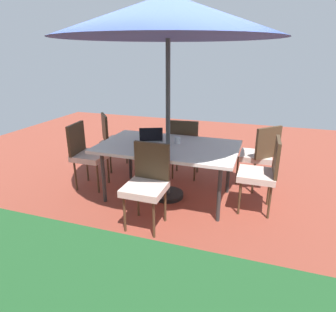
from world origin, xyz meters
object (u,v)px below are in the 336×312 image
object	(u,v)px
dining_table	(168,149)
chair_southeast	(114,138)
chair_west	(262,171)
chair_east	(87,152)
laptop	(151,138)
patio_umbrella	(168,17)
chair_south	(185,145)
chair_southwest	(259,153)
chair_north	(147,182)
cup	(177,140)

from	to	relation	value
dining_table	chair_southeast	size ratio (longest dim) A/B	1.91
chair_west	chair_east	bearing A→B (deg)	-90.60
chair_southeast	laptop	distance (m)	1.16
patio_umbrella	chair_south	xyz separation A→B (m)	(-0.03, -0.76, -1.80)
chair_southwest	chair_north	bearing A→B (deg)	5.52
chair_north	laptop	bearing A→B (deg)	109.73
chair_south	laptop	bearing A→B (deg)	57.62
chair_south	chair_east	size ratio (longest dim) A/B	1.00
chair_south	patio_umbrella	bearing A→B (deg)	81.68
laptop	cup	xyz separation A→B (m)	(-0.39, -0.01, -0.00)
laptop	cup	bearing A→B (deg)	157.95
chair_southeast	cup	distance (m)	1.48
chair_southeast	dining_table	bearing A→B (deg)	-159.80
patio_umbrella	cup	distance (m)	1.54
chair_southwest	cup	xyz separation A→B (m)	(1.08, 0.60, 0.27)
chair_west	laptop	xyz separation A→B (m)	(1.53, -0.09, 0.27)
chair_west	chair_east	distance (m)	2.51
dining_table	chair_southeast	bearing A→B (deg)	-30.87
dining_table	chair_west	bearing A→B (deg)	-179.10
chair_east	chair_north	bearing A→B (deg)	-124.11
chair_east	laptop	world-z (taller)	laptop
chair_west	cup	distance (m)	1.18
chair_southwest	chair_east	bearing A→B (deg)	-27.89
chair_southeast	cup	size ratio (longest dim) A/B	10.57
dining_table	chair_east	size ratio (longest dim) A/B	1.91
dining_table	chair_southeast	xyz separation A→B (m)	(1.23, -0.73, -0.17)
patio_umbrella	laptop	distance (m)	1.56
chair_east	chair_north	world-z (taller)	same
chair_east	patio_umbrella	bearing A→B (deg)	-93.27
laptop	dining_table	bearing A→B (deg)	135.51
chair_south	chair_southeast	distance (m)	1.26
chair_south	chair_southwest	xyz separation A→B (m)	(-1.15, 0.04, 0.00)
chair_south	chair_southeast	bearing A→B (deg)	-4.66
chair_north	chair_southeast	bearing A→B (deg)	130.87
chair_south	chair_southwest	size ratio (longest dim) A/B	1.00
patio_umbrella	laptop	world-z (taller)	patio_umbrella
dining_table	cup	size ratio (longest dim) A/B	20.14
chair_east	chair_southeast	size ratio (longest dim) A/B	1.00
chair_west	chair_southwest	size ratio (longest dim) A/B	1.00
chair_west	laptop	bearing A→B (deg)	-95.48
chair_southwest	patio_umbrella	bearing A→B (deg)	-13.93
chair_north	laptop	world-z (taller)	laptop
cup	chair_west	bearing A→B (deg)	174.90
chair_west	chair_southeast	size ratio (longest dim) A/B	1.00
chair_west	chair_southwest	distance (m)	0.70
dining_table	patio_umbrella	xyz separation A→B (m)	(0.00, 0.00, 1.63)
patio_umbrella	chair_north	bearing A→B (deg)	89.44
chair_west	cup	bearing A→B (deg)	-97.25
chair_south	laptop	world-z (taller)	laptop
dining_table	chair_north	xyz separation A→B (m)	(0.01, 0.74, -0.17)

